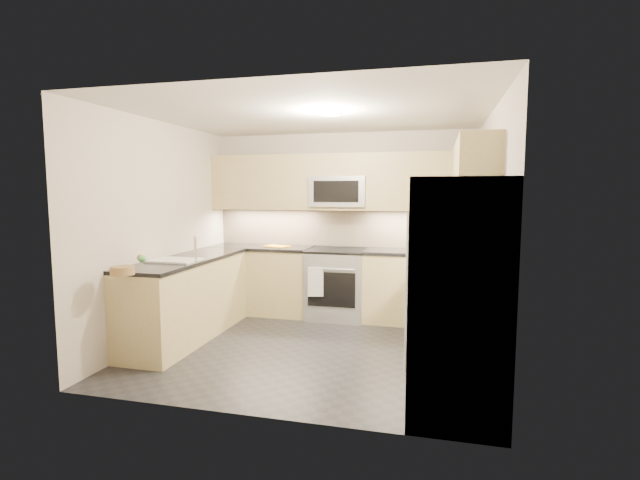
# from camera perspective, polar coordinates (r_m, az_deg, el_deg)

# --- Properties ---
(floor) EXTENTS (3.60, 3.20, 0.00)m
(floor) POSITION_cam_1_polar(r_m,az_deg,el_deg) (5.19, -0.96, -13.14)
(floor) COLOR #222327
(floor) RESTS_ON ground
(ceiling) EXTENTS (3.60, 3.20, 0.02)m
(ceiling) POSITION_cam_1_polar(r_m,az_deg,el_deg) (4.97, -1.02, 15.26)
(ceiling) COLOR beige
(ceiling) RESTS_ON wall_back
(wall_back) EXTENTS (3.60, 0.02, 2.50)m
(wall_back) POSITION_cam_1_polar(r_m,az_deg,el_deg) (6.48, 2.69, 2.00)
(wall_back) COLOR #BEB4A5
(wall_back) RESTS_ON floor
(wall_front) EXTENTS (3.60, 0.02, 2.50)m
(wall_front) POSITION_cam_1_polar(r_m,az_deg,el_deg) (3.41, -7.98, -1.65)
(wall_front) COLOR #BEB4A5
(wall_front) RESTS_ON floor
(wall_left) EXTENTS (0.02, 3.20, 2.50)m
(wall_left) POSITION_cam_1_polar(r_m,az_deg,el_deg) (5.66, -18.87, 1.11)
(wall_left) COLOR #BEB4A5
(wall_left) RESTS_ON floor
(wall_right) EXTENTS (0.02, 3.20, 2.50)m
(wall_right) POSITION_cam_1_polar(r_m,az_deg,el_deg) (4.78, 20.31, 0.22)
(wall_right) COLOR #BEB4A5
(wall_right) RESTS_ON floor
(base_cab_back_left) EXTENTS (1.42, 0.60, 0.90)m
(base_cab_back_left) POSITION_cam_1_polar(r_m,az_deg,el_deg) (6.60, -7.22, -4.97)
(base_cab_back_left) COLOR tan
(base_cab_back_left) RESTS_ON floor
(base_cab_back_right) EXTENTS (1.42, 0.60, 0.90)m
(base_cab_back_right) POSITION_cam_1_polar(r_m,az_deg,el_deg) (6.17, 12.12, -5.84)
(base_cab_back_right) COLOR tan
(base_cab_back_right) RESTS_ON floor
(base_cab_right) EXTENTS (0.60, 1.70, 0.90)m
(base_cab_right) POSITION_cam_1_polar(r_m,az_deg,el_deg) (5.05, 16.37, -8.60)
(base_cab_right) COLOR tan
(base_cab_right) RESTS_ON floor
(base_cab_peninsula) EXTENTS (0.60, 2.00, 0.90)m
(base_cab_peninsula) POSITION_cam_1_polar(r_m,az_deg,el_deg) (5.63, -16.01, -7.08)
(base_cab_peninsula) COLOR tan
(base_cab_peninsula) RESTS_ON floor
(countertop_back_left) EXTENTS (1.42, 0.63, 0.04)m
(countertop_back_left) POSITION_cam_1_polar(r_m,az_deg,el_deg) (6.53, -7.28, -0.92)
(countertop_back_left) COLOR black
(countertop_back_left) RESTS_ON base_cab_back_left
(countertop_back_right) EXTENTS (1.42, 0.63, 0.04)m
(countertop_back_right) POSITION_cam_1_polar(r_m,az_deg,el_deg) (6.09, 12.22, -1.51)
(countertop_back_right) COLOR black
(countertop_back_right) RESTS_ON base_cab_back_right
(countertop_right) EXTENTS (0.63, 1.70, 0.04)m
(countertop_right) POSITION_cam_1_polar(r_m,az_deg,el_deg) (4.95, 16.53, -3.32)
(countertop_right) COLOR black
(countertop_right) RESTS_ON base_cab_right
(countertop_peninsula) EXTENTS (0.63, 2.00, 0.04)m
(countertop_peninsula) POSITION_cam_1_polar(r_m,az_deg,el_deg) (5.54, -16.15, -2.34)
(countertop_peninsula) COLOR black
(countertop_peninsula) RESTS_ON base_cab_peninsula
(upper_cab_back) EXTENTS (3.60, 0.35, 0.75)m
(upper_cab_back) POSITION_cam_1_polar(r_m,az_deg,el_deg) (6.29, 2.40, 7.13)
(upper_cab_back) COLOR tan
(upper_cab_back) RESTS_ON wall_back
(upper_cab_right) EXTENTS (0.35, 1.95, 0.75)m
(upper_cab_right) POSITION_cam_1_polar(r_m,az_deg,el_deg) (5.02, 18.22, 7.12)
(upper_cab_right) COLOR tan
(upper_cab_right) RESTS_ON wall_right
(backsplash_back) EXTENTS (3.60, 0.01, 0.51)m
(backsplash_back) POSITION_cam_1_polar(r_m,az_deg,el_deg) (6.48, 2.68, 1.51)
(backsplash_back) COLOR #C7B090
(backsplash_back) RESTS_ON wall_back
(backsplash_right) EXTENTS (0.01, 2.30, 0.51)m
(backsplash_right) POSITION_cam_1_polar(r_m,az_deg,el_deg) (5.23, 19.71, 0.10)
(backsplash_right) COLOR #C7B090
(backsplash_right) RESTS_ON wall_right
(gas_range) EXTENTS (0.76, 0.65, 0.91)m
(gas_range) POSITION_cam_1_polar(r_m,az_deg,el_deg) (6.27, 2.06, -5.47)
(gas_range) COLOR #96989D
(gas_range) RESTS_ON floor
(range_cooktop) EXTENTS (0.76, 0.65, 0.03)m
(range_cooktop) POSITION_cam_1_polar(r_m,az_deg,el_deg) (6.19, 2.08, -1.29)
(range_cooktop) COLOR black
(range_cooktop) RESTS_ON gas_range
(oven_door_glass) EXTENTS (0.62, 0.02, 0.45)m
(oven_door_glass) POSITION_cam_1_polar(r_m,az_deg,el_deg) (5.95, 1.40, -6.13)
(oven_door_glass) COLOR black
(oven_door_glass) RESTS_ON gas_range
(oven_handle) EXTENTS (0.60, 0.02, 0.02)m
(oven_handle) POSITION_cam_1_polar(r_m,az_deg,el_deg) (5.88, 1.36, -3.60)
(oven_handle) COLOR #B2B5BA
(oven_handle) RESTS_ON gas_range
(microwave) EXTENTS (0.76, 0.40, 0.40)m
(microwave) POSITION_cam_1_polar(r_m,az_deg,el_deg) (6.26, 2.35, 5.99)
(microwave) COLOR #ACAEB4
(microwave) RESTS_ON upper_cab_back
(microwave_door) EXTENTS (0.60, 0.01, 0.28)m
(microwave_door) POSITION_cam_1_polar(r_m,az_deg,el_deg) (6.06, 1.95, 5.99)
(microwave_door) COLOR black
(microwave_door) RESTS_ON microwave
(refrigerator) EXTENTS (0.70, 0.90, 1.80)m
(refrigerator) POSITION_cam_1_polar(r_m,az_deg,el_deg) (3.68, 16.59, -6.83)
(refrigerator) COLOR #A3A6AB
(refrigerator) RESTS_ON floor
(fridge_handle_left) EXTENTS (0.02, 0.02, 1.20)m
(fridge_handle_left) POSITION_cam_1_polar(r_m,az_deg,el_deg) (3.49, 10.62, -6.52)
(fridge_handle_left) COLOR #B2B5BA
(fridge_handle_left) RESTS_ON refrigerator
(fridge_handle_right) EXTENTS (0.02, 0.02, 1.20)m
(fridge_handle_right) POSITION_cam_1_polar(r_m,az_deg,el_deg) (3.84, 10.95, -5.38)
(fridge_handle_right) COLOR #B2B5BA
(fridge_handle_right) RESTS_ON refrigerator
(sink_basin) EXTENTS (0.52, 0.38, 0.16)m
(sink_basin) POSITION_cam_1_polar(r_m,az_deg,el_deg) (5.34, -17.49, -3.13)
(sink_basin) COLOR white
(sink_basin) RESTS_ON base_cab_peninsula
(faucet) EXTENTS (0.03, 0.03, 0.28)m
(faucet) POSITION_cam_1_polar(r_m,az_deg,el_deg) (5.18, -15.10, -1.10)
(faucet) COLOR silver
(faucet) RESTS_ON countertop_peninsula
(utensil_bowl) EXTENTS (0.36, 0.36, 0.18)m
(utensil_bowl) POSITION_cam_1_polar(r_m,az_deg,el_deg) (6.01, 14.55, -0.61)
(utensil_bowl) COLOR #4DB54D
(utensil_bowl) RESTS_ON countertop_back_right
(cutting_board) EXTENTS (0.40, 0.34, 0.01)m
(cutting_board) POSITION_cam_1_polar(r_m,az_deg,el_deg) (6.45, -5.38, -0.76)
(cutting_board) COLOR orange
(cutting_board) RESTS_ON countertop_back_left
(fruit_basket) EXTENTS (0.24, 0.24, 0.08)m
(fruit_basket) POSITION_cam_1_polar(r_m,az_deg,el_deg) (4.62, -23.15, -3.49)
(fruit_basket) COLOR olive
(fruit_basket) RESTS_ON countertop_peninsula
(fruit_apple) EXTENTS (0.07, 0.07, 0.07)m
(fruit_apple) POSITION_cam_1_polar(r_m,az_deg,el_deg) (4.85, -21.21, -2.06)
(fruit_apple) COLOR red
(fruit_apple) RESTS_ON fruit_basket
(fruit_pear) EXTENTS (0.07, 0.07, 0.07)m
(fruit_pear) POSITION_cam_1_polar(r_m,az_deg,el_deg) (4.79, -21.06, -2.15)
(fruit_pear) COLOR green
(fruit_pear) RESTS_ON fruit_basket
(dish_towel_check) EXTENTS (0.20, 0.06, 0.38)m
(dish_towel_check) POSITION_cam_1_polar(r_m,az_deg,el_deg) (5.94, -0.57, -5.17)
(dish_towel_check) COLOR silver
(dish_towel_check) RESTS_ON oven_handle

